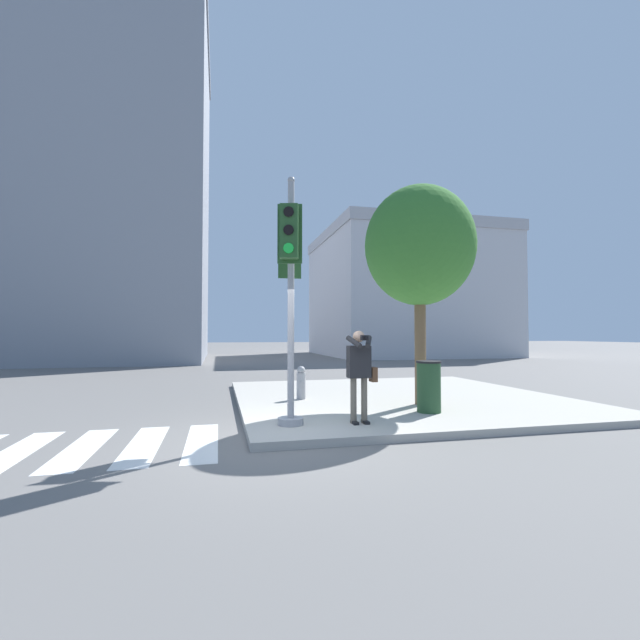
{
  "coord_description": "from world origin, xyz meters",
  "views": [
    {
      "loc": [
        -0.97,
        -6.79,
        1.72
      ],
      "look_at": [
        0.79,
        0.56,
        1.96
      ],
      "focal_mm": 24.0,
      "sensor_mm": 36.0,
      "label": 1
    }
  ],
  "objects_px": {
    "street_tree": "(420,247)",
    "traffic_signal_pole": "(290,273)",
    "person_photographer": "(360,368)",
    "fire_hydrant": "(301,383)",
    "trash_bin": "(429,386)"
  },
  "relations": [
    {
      "from": "street_tree",
      "to": "fire_hydrant",
      "type": "distance_m",
      "value": 4.24
    },
    {
      "from": "street_tree",
      "to": "fire_hydrant",
      "type": "bearing_deg",
      "value": 150.49
    },
    {
      "from": "traffic_signal_pole",
      "to": "person_photographer",
      "type": "xyz_separation_m",
      "value": [
        1.24,
        -0.16,
        -1.68
      ]
    },
    {
      "from": "street_tree",
      "to": "traffic_signal_pole",
      "type": "bearing_deg",
      "value": -156.04
    },
    {
      "from": "street_tree",
      "to": "fire_hydrant",
      "type": "xyz_separation_m",
      "value": [
        -2.46,
        1.39,
        -3.16
      ]
    },
    {
      "from": "traffic_signal_pole",
      "to": "fire_hydrant",
      "type": "bearing_deg",
      "value": 75.11
    },
    {
      "from": "fire_hydrant",
      "to": "trash_bin",
      "type": "relative_size",
      "value": 0.77
    },
    {
      "from": "traffic_signal_pole",
      "to": "fire_hydrant",
      "type": "distance_m",
      "value": 3.69
    },
    {
      "from": "traffic_signal_pole",
      "to": "trash_bin",
      "type": "relative_size",
      "value": 4.24
    },
    {
      "from": "traffic_signal_pole",
      "to": "person_photographer",
      "type": "relative_size",
      "value": 2.67
    },
    {
      "from": "traffic_signal_pole",
      "to": "trash_bin",
      "type": "bearing_deg",
      "value": 10.0
    },
    {
      "from": "trash_bin",
      "to": "street_tree",
      "type": "bearing_deg",
      "value": 73.11
    },
    {
      "from": "person_photographer",
      "to": "fire_hydrant",
      "type": "xyz_separation_m",
      "value": [
        -0.49,
        2.98,
        -0.58
      ]
    },
    {
      "from": "traffic_signal_pole",
      "to": "person_photographer",
      "type": "height_order",
      "value": "traffic_signal_pole"
    },
    {
      "from": "traffic_signal_pole",
      "to": "street_tree",
      "type": "bearing_deg",
      "value": 23.96
    }
  ]
}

